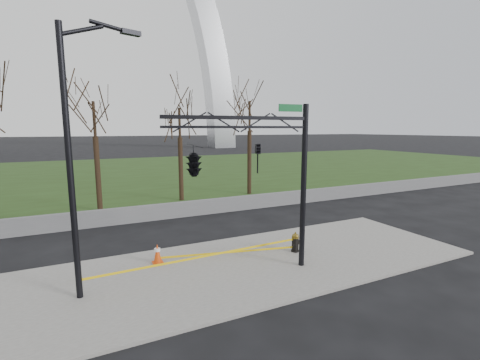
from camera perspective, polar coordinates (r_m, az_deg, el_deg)
name	(u,v)px	position (r m, az deg, el deg)	size (l,w,h in m)	color
ground	(247,266)	(12.92, 1.22, -14.63)	(500.00, 500.00, 0.00)	black
sidewalk	(247,265)	(12.90, 1.22, -14.43)	(18.00, 6.00, 0.10)	slate
grass_strip	(133,172)	(41.24, -17.99, 1.26)	(120.00, 40.00, 0.06)	#243914
guardrail	(186,209)	(19.89, -9.30, -4.95)	(60.00, 0.30, 0.90)	#59595B
gateway_arch	(97,6)	(90.00, -23.45, 25.82)	(66.00, 6.00, 65.00)	#B4B6BB
tree_row	(45,148)	(22.67, -30.58, 4.78)	(31.44, 4.00, 8.06)	black
fire_hydrant	(295,243)	(14.12, 9.52, -10.59)	(0.51, 0.36, 0.83)	black
traffic_cone	(157,254)	(13.17, -14.05, -12.20)	(0.39, 0.39, 0.75)	#D7410B
street_light	(77,145)	(10.60, -26.34, 5.48)	(2.34, 0.81, 8.21)	black
traffic_signal_mast	(217,160)	(10.70, -3.99, 3.46)	(5.08, 2.52, 6.00)	black
caution_tape	(215,255)	(12.68, -4.31, -12.69)	(8.07, 1.57, 0.42)	yellow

